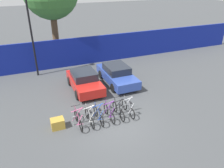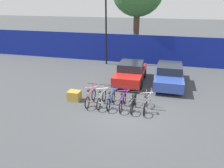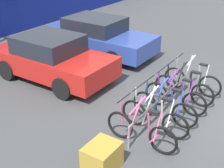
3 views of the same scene
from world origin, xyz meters
The scene contains 13 objects.
ground_plane centered at (0.00, 0.00, 0.00)m, with size 120.00×120.00×0.00m, color #424447.
hoarding_wall centered at (0.00, 9.50, 1.27)m, with size 36.00×0.16×2.54m, color navy.
bike_rack centered at (-0.50, 0.68, 0.48)m, with size 3.57×0.04×0.57m.
bicycle_pink centered at (-2.01, 0.53, 0.38)m, with size 0.68×1.71×1.05m.
bicycle_white centered at (-1.37, 0.53, 0.38)m, with size 0.68×1.71×1.05m.
bicycle_blue centered at (-0.84, 0.53, 0.38)m, with size 0.68×1.71×1.05m.
bicycle_purple centered at (-0.20, 0.53, 0.38)m, with size 0.68×1.71×1.05m.
bicycle_black centered at (0.39, 0.53, 0.38)m, with size 0.68×1.71×1.05m.
bicycle_silver centered at (1.02, 0.53, 0.38)m, with size 0.68×1.71×1.05m.
car_red centered at (-0.49, 4.54, 0.69)m, with size 1.91×3.98×1.40m.
car_blue centered at (2.12, 4.70, 0.69)m, with size 1.91×4.40×1.40m.
lamp_post centered at (-3.37, 8.50, 3.87)m, with size 0.24×0.44×7.02m.
cargo_crate centered at (-3.09, 0.78, 0.28)m, with size 0.70×0.56×0.55m, color #B28C33.
Camera 2 is at (1.88, -9.76, 5.46)m, focal length 35.00 mm.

